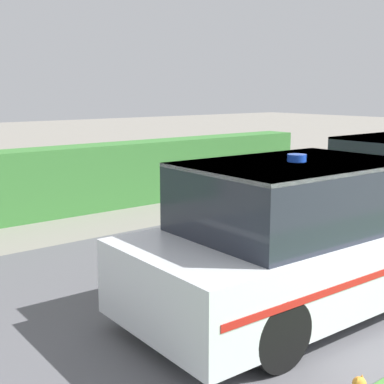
# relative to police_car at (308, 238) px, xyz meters

# --- Properties ---
(road_strip) EXTENTS (28.00, 5.54, 0.01)m
(road_strip) POSITION_rel_police_car_xyz_m (-0.40, 1.32, -0.81)
(road_strip) COLOR #5B5B60
(road_strip) RESTS_ON ground
(garden_hedge) EXTENTS (12.42, 0.78, 1.35)m
(garden_hedge) POSITION_rel_police_car_xyz_m (0.11, 6.12, -0.15)
(garden_hedge) COLOR #3D7F38
(garden_hedge) RESTS_ON ground
(police_car) EXTENTS (4.63, 1.96, 1.78)m
(police_car) POSITION_rel_police_car_xyz_m (0.00, 0.00, 0.00)
(police_car) COLOR black
(police_car) RESTS_ON road_strip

